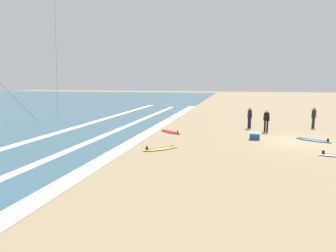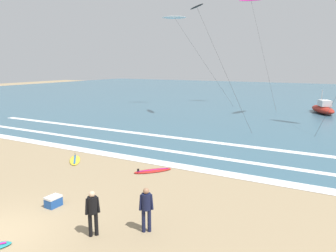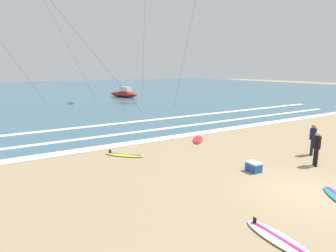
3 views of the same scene
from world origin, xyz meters
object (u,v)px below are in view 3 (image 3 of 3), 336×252
surfer_mid_group (317,146)px  offshore_boat (124,94)px  surfboard_left_pile (125,155)px  surfer_left_near (313,137)px  surfboard_near_water (278,238)px  cooler_box (254,167)px  surfboard_foreground_flat (198,139)px

surfer_mid_group → offshore_boat: bearing=81.5°
surfboard_left_pile → offshore_boat: 30.48m
surfer_left_near → surfboard_left_pile: (-8.25, 4.95, -0.91)m
surfer_mid_group → surfboard_near_water: (-6.35, -2.91, -0.91)m
surfer_left_near → offshore_boat: size_ratio=0.29×
surfboard_left_pile → cooler_box: bearing=-52.9°
surfboard_foreground_flat → surfboard_left_pile: bearing=-173.7°
surfer_mid_group → surfboard_foreground_flat: surfer_mid_group is taller
surfboard_left_pile → offshore_boat: bearing=67.0°
surfer_mid_group → surfer_left_near: (1.43, 1.09, 0.00)m
surfer_mid_group → offshore_boat: offshore_boat is taller
surfboard_foreground_flat → surfboard_left_pile: size_ratio=1.02×
offshore_boat → cooler_box: size_ratio=8.64×
surfer_left_near → surfboard_left_pile: size_ratio=0.82×
surfer_mid_group → surfboard_left_pile: bearing=138.5°
surfboard_foreground_flat → offshore_boat: 28.30m
surfer_mid_group → surfer_left_near: 1.79m
surfboard_near_water → surfboard_foreground_flat: same height
surfer_mid_group → surfboard_left_pile: 9.15m
surfboard_foreground_flat → surfer_mid_group: bearing=-75.8°
surfer_left_near → cooler_box: bearing=-178.3°
surfer_left_near → surfboard_near_water: bearing=-152.8°
surfer_left_near → surfboard_near_water: surfer_left_near is taller
surfboard_left_pile → surfer_left_near: bearing=-31.0°
surfer_left_near → cooler_box: size_ratio=2.54×
surfboard_near_water → surfboard_left_pile: 8.96m
cooler_box → surfer_left_near: bearing=1.7°
surfer_mid_group → surfboard_left_pile: (-6.82, 6.03, -0.91)m
surfboard_foreground_flat → offshore_boat: offshore_boat is taller
surfboard_foreground_flat → surfboard_left_pile: same height
surfboard_near_water → surfboard_left_pile: size_ratio=1.09×
surfer_mid_group → surfboard_foreground_flat: size_ratio=0.81×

